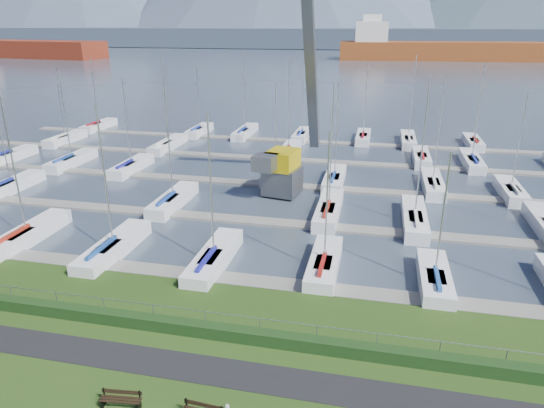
# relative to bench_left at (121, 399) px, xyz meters

# --- Properties ---
(path) EXTENTS (160.00, 2.00, 0.04)m
(path) POSITION_rel_bench_left_xyz_m (2.68, 3.05, -0.41)
(path) COLOR black
(path) RESTS_ON grass
(water) EXTENTS (800.00, 540.00, 0.20)m
(water) POSITION_rel_bench_left_xyz_m (2.68, 266.05, -0.82)
(water) COLOR #3A4656
(hedge) EXTENTS (80.00, 0.70, 0.70)m
(hedge) POSITION_rel_bench_left_xyz_m (2.68, 5.65, -0.07)
(hedge) COLOR #1A3513
(hedge) RESTS_ON grass
(fence) EXTENTS (80.00, 0.04, 0.04)m
(fence) POSITION_rel_bench_left_xyz_m (2.68, 6.05, 0.78)
(fence) COLOR gray
(fence) RESTS_ON grass
(foothill) EXTENTS (900.00, 80.00, 12.00)m
(foothill) POSITION_rel_bench_left_xyz_m (2.68, 336.05, 5.58)
(foothill) COLOR #3E4A5B
(foothill) RESTS_ON water
(docks) EXTENTS (90.00, 41.60, 0.25)m
(docks) POSITION_rel_bench_left_xyz_m (2.68, 32.05, -0.64)
(docks) COLOR gray
(docks) RESTS_ON water
(bench_left) EXTENTS (1.84, 0.62, 0.85)m
(bench_left) POSITION_rel_bench_left_xyz_m (0.00, 0.00, 0.00)
(bench_left) COLOR black
(bench_left) RESTS_ON grass
(crane) EXTENTS (4.72, 13.37, 22.35)m
(crane) POSITION_rel_bench_left_xyz_m (1.67, 30.55, 4.91)
(crane) COLOR #54565C
(crane) RESTS_ON water
(cargo_ship_west) EXTENTS (88.08, 29.72, 21.50)m
(cargo_ship_west) POSITION_rel_bench_left_xyz_m (-164.87, 199.18, 3.26)
(cargo_ship_west) COLOR maroon
(cargo_ship_west) RESTS_ON water
(cargo_ship_mid) EXTENTS (90.62, 24.12, 21.50)m
(cargo_ship_mid) POSITION_rel_bench_left_xyz_m (30.74, 222.02, 3.22)
(cargo_ship_mid) COLOR brown
(cargo_ship_mid) RESTS_ON water
(sailboat_fleet) EXTENTS (74.88, 49.53, 12.48)m
(sailboat_fleet) POSITION_rel_bench_left_xyz_m (3.07, 33.69, 4.94)
(sailboat_fleet) COLOR navy
(sailboat_fleet) RESTS_ON water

